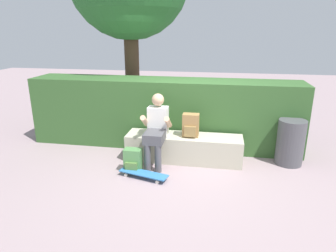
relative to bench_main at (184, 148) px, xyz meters
name	(u,v)px	position (x,y,z in m)	size (l,w,h in m)	color
ground_plane	(181,169)	(0.00, -0.37, -0.23)	(24.00, 24.00, 0.00)	gray
bench_main	(184,148)	(0.00, 0.00, 0.00)	(2.04, 0.51, 0.47)	#B9B59C
person_skater	(156,128)	(-0.45, -0.22, 0.43)	(0.49, 0.62, 1.22)	white
skateboard_near_person	(144,174)	(-0.54, -0.79, -0.16)	(0.82, 0.40, 0.09)	teal
backpack_on_bench	(191,126)	(0.11, -0.01, 0.43)	(0.28, 0.23, 0.40)	#A37A47
backpack_on_ground	(133,161)	(-0.76, -0.61, -0.04)	(0.28, 0.23, 0.40)	#51894C
hedge_row	(164,113)	(-0.50, 0.74, 0.43)	(5.27, 0.80, 1.33)	#345C2B
trash_bin	(290,142)	(1.82, 0.18, 0.16)	(0.46, 0.46, 0.79)	#4C4C51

